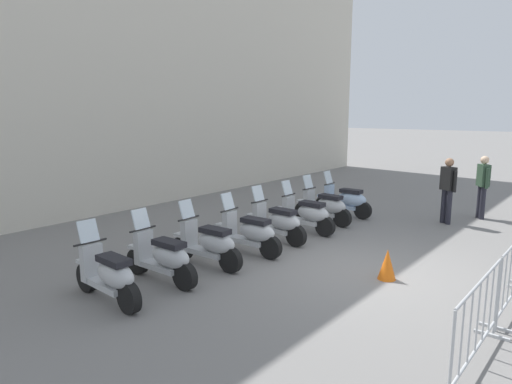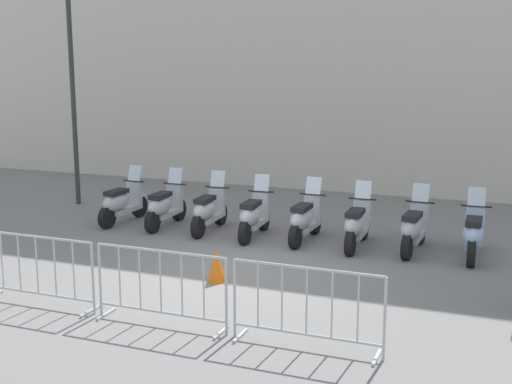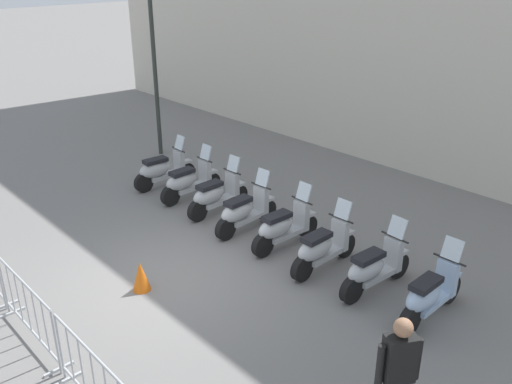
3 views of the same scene
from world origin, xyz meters
TOP-DOWN VIEW (x-y plane):
  - ground_plane at (0.00, 0.00)m, footprint 120.00×120.00m
  - motorcycle_0 at (-3.51, 2.68)m, footprint 0.63×1.72m
  - motorcycle_1 at (-2.43, 2.60)m, footprint 0.56×1.73m
  - motorcycle_2 at (-1.36, 2.45)m, footprint 0.56×1.73m
  - motorcycle_3 at (-0.30, 2.24)m, footprint 0.56×1.72m
  - motorcycle_4 at (0.77, 2.21)m, footprint 0.60×1.72m
  - motorcycle_5 at (1.83, 2.03)m, footprint 0.56×1.73m
  - motorcycle_6 at (2.91, 2.03)m, footprint 0.64×1.72m
  - motorcycle_7 at (3.98, 1.90)m, footprint 0.56×1.73m
  - barrier_segment_0 at (-2.32, -2.34)m, footprint 1.98×0.63m
  - barrier_segment_1 at (-0.26, -2.55)m, footprint 1.98×0.63m
  - barrier_segment_2 at (1.80, -2.76)m, footprint 1.98×0.63m
  - street_lamp at (-5.56, 4.30)m, footprint 0.36×0.36m
  - traffic_cone at (-0.13, -0.60)m, footprint 0.32×0.32m

SIDE VIEW (x-z plane):
  - ground_plane at x=0.00m, z-range 0.00..0.00m
  - traffic_cone at x=-0.13m, z-range 0.00..0.55m
  - motorcycle_0 at x=-3.51m, z-range -0.16..1.07m
  - motorcycle_1 at x=-2.43m, z-range -0.16..1.07m
  - motorcycle_2 at x=-1.36m, z-range -0.16..1.07m
  - motorcycle_3 at x=-0.30m, z-range -0.16..1.07m
  - motorcycle_4 at x=0.77m, z-range -0.16..1.07m
  - motorcycle_5 at x=1.83m, z-range -0.16..1.07m
  - motorcycle_6 at x=2.91m, z-range -0.16..1.07m
  - motorcycle_7 at x=3.98m, z-range -0.16..1.07m
  - barrier_segment_0 at x=-2.32m, z-range -0.01..1.06m
  - barrier_segment_1 at x=-0.26m, z-range -0.01..1.06m
  - barrier_segment_2 at x=1.80m, z-range -0.01..1.06m
  - street_lamp at x=-5.56m, z-range 0.59..6.21m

